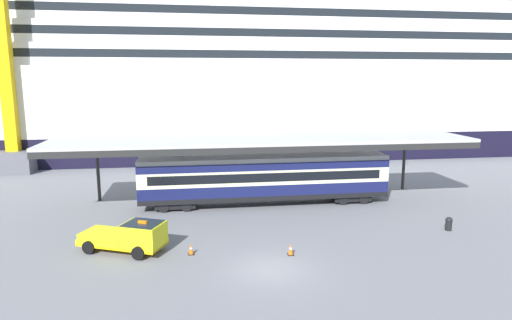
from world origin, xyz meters
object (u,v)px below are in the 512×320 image
traffic_cone_mid (291,249)px  quay_bollard (449,223)px  cruise_ship (299,72)px  dockside_crane (9,0)px  service_truck (130,236)px  traffic_cone_near (191,249)px  train_carriage (265,178)px

traffic_cone_mid → quay_bollard: quay_bollard is taller
cruise_ship → dockside_crane: size_ratio=2.30×
service_truck → traffic_cone_near: bearing=-15.4°
traffic_cone_mid → dockside_crane: bearing=130.9°
traffic_cone_mid → service_truck: bearing=168.3°
cruise_ship → traffic_cone_mid: (-11.10, -43.59, -11.05)m
service_truck → traffic_cone_near: (3.66, -1.01, -0.66)m
train_carriage → quay_bollard: (11.52, -8.27, -1.78)m
cruise_ship → traffic_cone_mid: bearing=-104.3°
cruise_ship → dockside_crane: (-35.55, -15.34, 7.20)m
traffic_cone_near → cruise_ship: bearing=68.3°
cruise_ship → dockside_crane: 39.38m
traffic_cone_mid → quay_bollard: size_ratio=0.75×
traffic_cone_near → traffic_cone_mid: (5.87, -0.97, 0.02)m
dockside_crane → quay_bollard: 47.92m
train_carriage → dockside_crane: size_ratio=0.34×
traffic_cone_mid → quay_bollard: bearing=12.7°
service_truck → traffic_cone_near: service_truck is taller
dockside_crane → traffic_cone_mid: bearing=-49.1°
traffic_cone_near → traffic_cone_mid: size_ratio=0.94×
cruise_ship → train_carriage: size_ratio=6.69×
cruise_ship → traffic_cone_near: size_ratio=201.60×
train_carriage → traffic_cone_near: 11.87m
cruise_ship → traffic_cone_mid: 46.32m
cruise_ship → quay_bollard: size_ratio=142.32×
train_carriage → traffic_cone_mid: size_ratio=28.32×
cruise_ship → service_truck: bearing=-116.4°
train_carriage → quay_bollard: train_carriage is taller
train_carriage → quay_bollard: bearing=-35.7°
train_carriage → traffic_cone_mid: 11.11m
train_carriage → quay_bollard: size_ratio=21.28×
cruise_ship → traffic_cone_near: (-16.97, -42.62, -11.07)m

